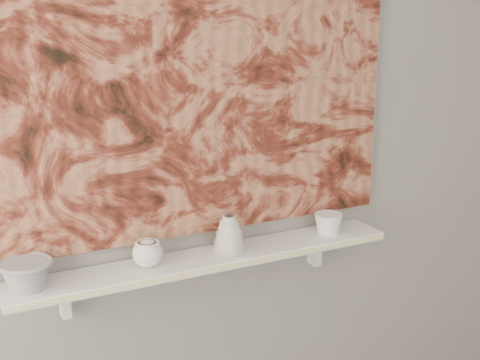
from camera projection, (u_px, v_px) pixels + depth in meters
wall_back at (195, 133)px, 2.31m from camera, size 3.60×0.00×3.60m
shelf at (208, 259)px, 2.34m from camera, size 1.40×0.18×0.03m
shelf_stripe at (219, 269)px, 2.26m from camera, size 1.40×0.01×0.02m
bracket_left at (65, 299)px, 2.20m from camera, size 0.03×0.06×0.12m
bracket_right at (315, 250)px, 2.63m from camera, size 0.03×0.06×0.12m
painting at (195, 78)px, 2.24m from camera, size 1.50×0.02×1.10m
house_motif at (308, 154)px, 2.51m from camera, size 0.09×0.00×0.08m
bowl_grey at (26, 274)px, 2.06m from camera, size 0.21×0.21×0.10m
cup_cream at (148, 253)px, 2.23m from camera, size 0.12×0.12×0.09m
bell_vessel at (229, 234)px, 2.36m from camera, size 0.16×0.16×0.13m
bowl_white at (328, 223)px, 2.55m from camera, size 0.11×0.11×0.08m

